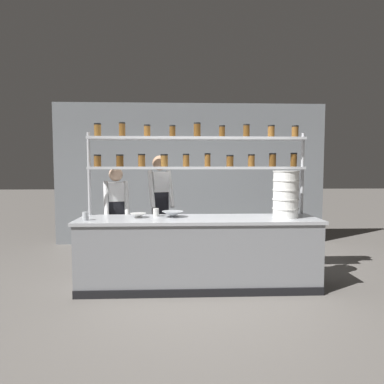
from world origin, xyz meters
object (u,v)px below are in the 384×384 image
(chef_center, at_px, (160,204))
(serving_cup_by_board, at_px, (85,216))
(container_stack, at_px, (286,194))
(spice_shelf_unit, at_px, (197,156))
(prep_bowl_near_left, at_px, (173,214))
(chef_left, at_px, (116,214))
(prep_bowl_center_front, at_px, (138,215))
(serving_cup_front, at_px, (156,212))

(chef_center, height_order, serving_cup_by_board, chef_center)
(container_stack, bearing_deg, spice_shelf_unit, 164.00)
(chef_center, distance_m, prep_bowl_near_left, 0.65)
(spice_shelf_unit, height_order, container_stack, spice_shelf_unit)
(chef_left, bearing_deg, prep_bowl_center_front, -68.23)
(serving_cup_by_board, bearing_deg, spice_shelf_unit, 18.24)
(serving_cup_front, bearing_deg, spice_shelf_unit, 16.19)
(spice_shelf_unit, relative_size, serving_cup_by_board, 28.82)
(container_stack, xyz_separation_m, serving_cup_front, (-1.72, 0.17, -0.26))
(chef_center, relative_size, serving_cup_by_board, 16.78)
(container_stack, height_order, prep_bowl_near_left, container_stack)
(chef_left, xyz_separation_m, container_stack, (2.32, -0.58, 0.33))
(serving_cup_by_board, bearing_deg, prep_bowl_near_left, 11.74)
(spice_shelf_unit, height_order, prep_bowl_near_left, spice_shelf_unit)
(prep_bowl_center_front, relative_size, serving_cup_by_board, 2.07)
(chef_center, bearing_deg, spice_shelf_unit, -52.43)
(serving_cup_front, xyz_separation_m, serving_cup_by_board, (-0.86, -0.31, -0.00))
(container_stack, relative_size, prep_bowl_near_left, 2.13)
(chef_left, relative_size, serving_cup_by_board, 15.07)
(prep_bowl_center_front, relative_size, serving_cup_front, 2.01)
(spice_shelf_unit, bearing_deg, chef_center, 145.16)
(serving_cup_front, bearing_deg, chef_center, 86.65)
(prep_bowl_center_front, bearing_deg, serving_cup_by_board, -162.75)
(chef_center, distance_m, container_stack, 1.84)
(chef_left, distance_m, prep_bowl_center_front, 0.64)
(spice_shelf_unit, bearing_deg, serving_cup_front, -163.81)
(prep_bowl_near_left, relative_size, serving_cup_by_board, 2.77)
(spice_shelf_unit, xyz_separation_m, serving_cup_front, (-0.56, -0.16, -0.76))
(spice_shelf_unit, bearing_deg, serving_cup_by_board, -161.76)
(prep_bowl_center_front, xyz_separation_m, serving_cup_by_board, (-0.63, -0.20, 0.02))
(serving_cup_front, bearing_deg, prep_bowl_center_front, -154.41)
(spice_shelf_unit, distance_m, chef_center, 0.96)
(prep_bowl_near_left, xyz_separation_m, serving_cup_front, (-0.23, 0.08, 0.02))
(spice_shelf_unit, xyz_separation_m, chef_left, (-1.16, 0.25, -0.84))
(chef_left, height_order, prep_bowl_center_front, chef_left)
(prep_bowl_near_left, bearing_deg, chef_center, 107.76)
(container_stack, distance_m, serving_cup_front, 1.74)
(chef_left, height_order, serving_cup_front, chef_left)
(prep_bowl_near_left, bearing_deg, spice_shelf_unit, 35.93)
(serving_cup_by_board, bearing_deg, container_stack, 3.06)
(container_stack, bearing_deg, serving_cup_by_board, -176.94)
(chef_left, distance_m, container_stack, 2.41)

